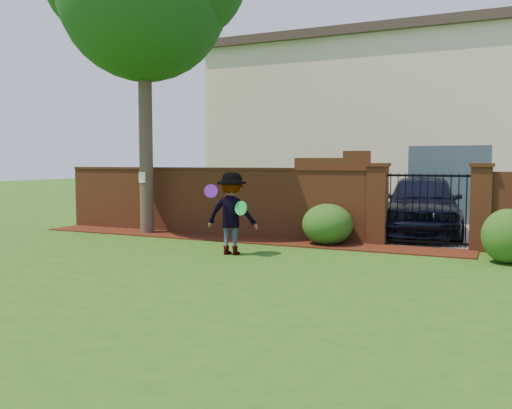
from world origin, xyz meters
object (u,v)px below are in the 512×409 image
at_px(frisbee_green, 241,208).
at_px(man, 231,214).
at_px(frisbee_purple, 211,191).
at_px(car, 422,205).

bearing_deg(frisbee_green, man, 153.89).
bearing_deg(frisbee_purple, man, 51.27).
bearing_deg(frisbee_green, car, 58.38).
bearing_deg(car, frisbee_green, -128.76).
height_order(car, man, man).
bearing_deg(man, frisbee_green, 148.99).
relative_size(man, frisbee_purple, 6.20).
xyz_separation_m(man, frisbee_green, (0.30, -0.15, 0.13)).
bearing_deg(frisbee_purple, car, 54.72).
relative_size(car, frisbee_purple, 17.30).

